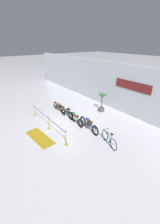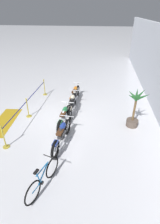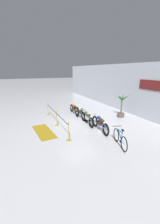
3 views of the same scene
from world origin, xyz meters
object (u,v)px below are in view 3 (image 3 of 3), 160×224
Objects in this scene: motorcycle_orange_0 at (74,109)px; stanchion_mid_right at (69,134)px; stanchion_mid_left at (57,121)px; motorcycle_cream_1 at (81,113)px; motorcycle_blue_3 at (100,123)px; floor_banner at (44,132)px; motorcycle_green_2 at (87,118)px; potted_palm_left_of_row at (122,107)px; bicycle at (120,139)px; stanchion_far_left at (52,112)px.

motorcycle_orange_0 is 2.19× the size of stanchion_mid_right.
motorcycle_cream_1 is at bearing 110.41° from stanchion_mid_left.
motorcycle_blue_3 reaches higher than floor_banner.
stanchion_mid_right is (1.87, -2.03, -0.10)m from motorcycle_green_2.
bicycle is at bearing -39.17° from potted_palm_left_of_row.
potted_palm_left_of_row is at bearing 89.77° from floor_banner.
motorcycle_orange_0 is 4.20m from floor_banner.
stanchion_mid_left is (1.29, 0.00, -0.30)m from stanchion_far_left.
motorcycle_blue_3 is at bearing 64.06° from floor_banner.
stanchion_far_left is at bearing -131.89° from motorcycle_green_2.
motorcycle_cream_1 is 2.24m from stanchion_far_left.
motorcycle_green_2 is at bearing -6.29° from motorcycle_cream_1.
floor_banner is at bearing -48.35° from motorcycle_orange_0.
motorcycle_cream_1 is 0.94× the size of floor_banner.
motorcycle_cream_1 is 1.14× the size of motorcycle_green_2.
potted_palm_left_of_row reaches higher than motorcycle_orange_0.
stanchion_mid_right is at bearing -126.83° from bicycle.
stanchion_far_left is (-5.28, -2.12, 0.27)m from bicycle.
motorcycle_cream_1 is 1.26× the size of potted_palm_left_of_row.
bicycle is (6.11, 0.02, -0.07)m from motorcycle_orange_0.
stanchion_mid_left is 1.26m from floor_banner.
potted_palm_left_of_row is at bearing 120.25° from motorcycle_blue_3.
motorcycle_cream_1 is at bearing 179.29° from bicycle.
potted_palm_left_of_row is (2.25, 3.16, 0.38)m from motorcycle_orange_0.
motorcycle_green_2 is at bearing 87.40° from floor_banner.
potted_palm_left_of_row is at bearing 140.83° from bicycle.
floor_banner is (1.46, -3.20, -0.46)m from motorcycle_cream_1.
floor_banner is (-1.24, -3.25, -0.47)m from motorcycle_blue_3.
motorcycle_cream_1 is (1.31, 0.08, 0.01)m from motorcycle_orange_0.
motorcycle_blue_3 reaches higher than motorcycle_green_2.
motorcycle_blue_3 is 2.93m from stanchion_mid_left.
motorcycle_orange_0 is 1.31m from motorcycle_cream_1.
stanchion_mid_left is 0.41× the size of floor_banner.
stanchion_mid_right is at bearing 0.00° from stanchion_mid_left.
motorcycle_orange_0 is 4.02m from motorcycle_blue_3.
motorcycle_cream_1 reaches higher than motorcycle_green_2.
stanchion_far_left is at bearing -145.09° from motorcycle_blue_3.
potted_palm_left_of_row is 1.82× the size of stanchion_mid_right.
stanchion_far_left is at bearing -158.15° from bicycle.
potted_palm_left_of_row reaches higher than bicycle.
motorcycle_cream_1 is 3.88m from stanchion_mid_right.
stanchion_mid_right reaches higher than motorcycle_blue_3.
bicycle is 4.99m from potted_palm_left_of_row.
floor_banner is at bearing -27.67° from stanchion_far_left.
motorcycle_cream_1 is at bearing 77.49° from stanchion_far_left.
motorcycle_orange_0 is at bearing 155.08° from stanchion_mid_right.
stanchion_far_left is (-3.19, -2.23, 0.18)m from motorcycle_blue_3.
stanchion_mid_left is at bearing 0.00° from stanchion_far_left.
motorcycle_green_2 is at bearing 48.11° from stanchion_far_left.
motorcycle_green_2 is at bearing 75.43° from stanchion_mid_left.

